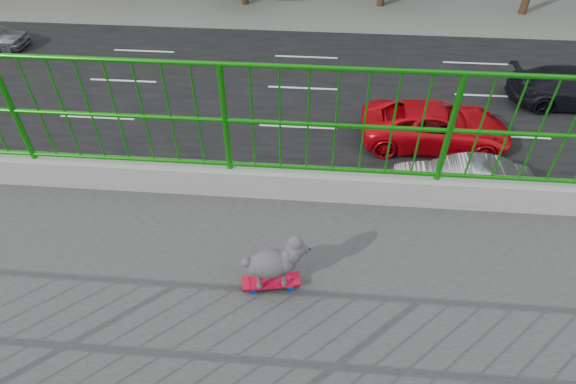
% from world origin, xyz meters
% --- Properties ---
extents(road, '(18.00, 90.00, 0.02)m').
position_xyz_m(road, '(-13.00, 0.00, 0.01)').
color(road, black).
rests_on(road, ground).
extents(railing, '(3.00, 24.00, 1.42)m').
position_xyz_m(railing, '(0.00, 0.00, 7.21)').
color(railing, gray).
rests_on(railing, footbridge).
extents(skateboard, '(0.24, 0.50, 0.06)m').
position_xyz_m(skateboard, '(-0.24, 0.53, 7.05)').
color(skateboard, red).
rests_on(skateboard, footbridge).
extents(poodle, '(0.30, 0.54, 0.46)m').
position_xyz_m(poodle, '(-0.25, 0.56, 7.31)').
color(poodle, '#333036').
rests_on(poodle, skateboard).
extents(car_0, '(1.73, 4.31, 1.47)m').
position_xyz_m(car_0, '(-6.00, -3.13, 0.73)').
color(car_0, gray).
rests_on(car_0, ground).
extents(car_1, '(1.52, 4.35, 1.43)m').
position_xyz_m(car_1, '(-9.20, 5.34, 0.72)').
color(car_1, gray).
rests_on(car_1, ground).
extents(car_2, '(2.45, 5.32, 1.48)m').
position_xyz_m(car_2, '(-12.40, 5.01, 0.74)').
color(car_2, red).
rests_on(car_2, ground).
extents(car_3, '(2.09, 5.14, 1.49)m').
position_xyz_m(car_3, '(-15.60, 11.06, 0.75)').
color(car_3, black).
rests_on(car_3, ground).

